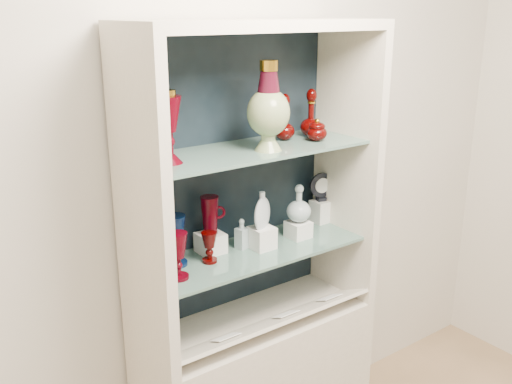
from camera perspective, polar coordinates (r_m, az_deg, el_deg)
wall_back at (r=2.35m, az=-3.17°, el=3.64°), size 3.50×0.02×2.80m
cabinet_back_panel at (r=2.35m, az=-2.74°, el=1.72°), size 0.98×0.02×1.15m
cabinet_side_left at (r=1.97m, az=-11.38°, el=-1.81°), size 0.04×0.40×1.15m
cabinet_side_right at (r=2.50m, az=8.94°, el=2.51°), size 0.04×0.40×1.15m
cabinet_top_cap at (r=2.10m, az=0.00°, el=16.34°), size 1.00×0.40×0.04m
shelf_lower at (r=2.31m, az=-0.29°, el=-5.94°), size 0.92×0.34×0.01m
shelf_upper at (r=2.17m, az=-0.31°, el=4.25°), size 0.92×0.34×0.01m
label_ledge at (r=2.34m, az=1.63°, el=-12.92°), size 0.92×0.17×0.09m
label_card_0 at (r=2.37m, az=2.99°, el=-12.10°), size 0.10×0.06×0.03m
label_card_1 at (r=2.51m, az=7.33°, el=-10.41°), size 0.10×0.06×0.03m
label_card_2 at (r=2.22m, az=-3.01°, el=-14.28°), size 0.10×0.06×0.03m
pedestal_lamp_left at (r=1.98m, az=-11.78°, el=6.82°), size 0.14×0.14×0.28m
pedestal_lamp_right at (r=1.95m, az=-8.76°, el=6.42°), size 0.11×0.11×0.25m
enamel_urn at (r=2.11m, az=1.25°, el=8.57°), size 0.20×0.20×0.33m
ruby_decanter_a at (r=2.30m, az=2.90°, el=7.76°), size 0.10×0.10×0.21m
ruby_decanter_b at (r=2.38m, az=5.53°, el=8.04°), size 0.11×0.11×0.21m
lidded_bowl at (r=2.30m, az=6.12°, el=6.23°), size 0.10×0.10×0.09m
cobalt_goblet at (r=2.16m, az=-8.06°, el=-4.83°), size 0.10×0.10×0.20m
ruby_goblet_tall at (r=2.06m, az=-7.80°, el=-6.35°), size 0.08×0.08×0.18m
ruby_goblet_small at (r=2.18m, az=-4.68°, el=-5.54°), size 0.07×0.07×0.12m
riser_ruby_pitcher at (r=2.28m, az=-4.56°, el=-5.09°), size 0.10×0.10×0.08m
ruby_pitcher at (r=2.23m, az=-4.64°, el=-2.33°), size 0.13×0.11×0.15m
clear_square_bottle at (r=2.30m, az=-1.44°, el=-4.18°), size 0.05×0.05×0.13m
riser_flat_flask at (r=2.31m, az=0.61°, el=-4.59°), size 0.09×0.09×0.09m
flat_flask at (r=2.26m, az=0.62°, el=-1.73°), size 0.12×0.08×0.15m
riser_clear_round_decanter at (r=2.43m, az=4.25°, el=-3.75°), size 0.09×0.09×0.07m
clear_round_decanter at (r=2.39m, az=4.31°, el=-1.23°), size 0.13×0.13×0.16m
riser_cameo_medallion at (r=2.61m, az=6.50°, el=-1.91°), size 0.08×0.08×0.10m
cameo_medallion at (r=2.57m, az=6.59°, el=0.56°), size 0.12×0.07×0.13m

